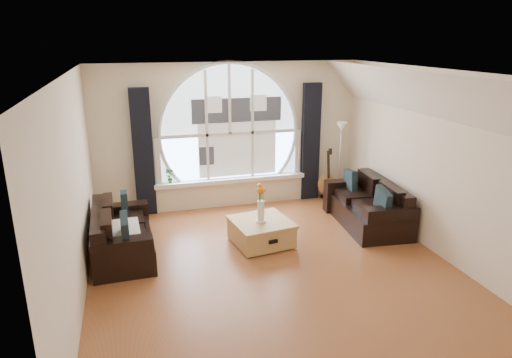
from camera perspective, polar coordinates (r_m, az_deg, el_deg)
name	(u,v)px	position (r m, az deg, el deg)	size (l,w,h in m)	color
ground	(273,268)	(6.59, 2.16, -11.03)	(5.00, 5.50, 0.01)	brown
ceiling	(276,73)	(5.81, 2.47, 13.11)	(5.00, 5.50, 0.01)	silver
wall_back	(229,136)	(8.64, -3.34, 5.41)	(5.00, 0.01, 2.70)	beige
wall_front	(384,277)	(3.74, 15.66, -11.65)	(5.00, 0.01, 2.70)	beige
wall_left	(74,193)	(5.83, -21.78, -1.69)	(0.01, 5.50, 2.70)	beige
wall_right	(436,163)	(7.21, 21.57, 1.83)	(0.01, 5.50, 2.70)	beige
attic_slope	(426,95)	(6.86, 20.46, 9.75)	(0.92, 5.50, 0.72)	silver
arched_window	(229,121)	(8.56, -3.33, 7.17)	(2.60, 0.06, 2.15)	silver
window_sill	(231,180)	(8.76, -3.11, -0.10)	(2.90, 0.22, 0.08)	white
window_frame	(230,122)	(8.53, -3.29, 7.14)	(2.76, 0.08, 2.15)	white
neighbor_house	(238,128)	(8.60, -2.31, 6.39)	(1.70, 0.02, 1.50)	silver
curtain_left	(143,153)	(8.38, -13.90, 3.15)	(0.35, 0.12, 2.30)	black
curtain_right	(311,142)	(9.04, 6.82, 4.56)	(0.35, 0.12, 2.30)	black
sofa_left	(122,230)	(7.06, -16.32, -6.14)	(0.81, 1.63, 0.72)	black
sofa_right	(367,203)	(8.08, 13.67, -2.93)	(0.86, 1.71, 0.76)	black
coffee_chest	(261,231)	(7.22, 0.65, -6.49)	(0.87, 0.87, 0.43)	tan
throw_blanket	(119,231)	(6.80, -16.65, -6.17)	(0.55, 0.55, 0.10)	silver
vase_flowers	(261,198)	(6.96, 0.63, -2.41)	(0.24, 0.24, 0.70)	white
floor_lamp	(340,164)	(8.93, 10.37, 1.91)	(0.24, 0.24, 1.60)	#B2B2B2
guitar	(327,173)	(9.21, 8.84, 0.71)	(0.36, 0.24, 1.06)	#955C28
potted_plant	(169,175)	(8.54, -10.74, 0.45)	(0.15, 0.10, 0.29)	#1E6023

